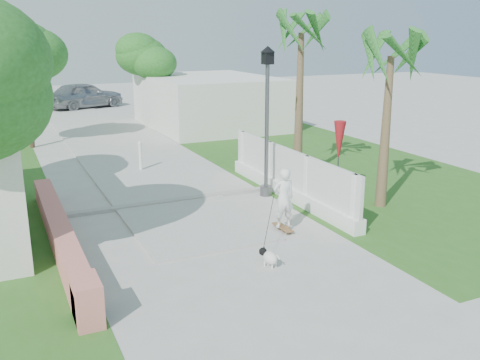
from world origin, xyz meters
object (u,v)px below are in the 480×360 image
patio_umbrella (339,142)px  dog (269,257)px  street_lamp (267,116)px  bollard (140,155)px  parked_car (84,95)px  skateboarder (273,215)px

patio_umbrella → dog: size_ratio=4.17×
patio_umbrella → street_lamp: bearing=152.2°
bollard → parked_car: parked_car is taller
bollard → dog: bollard is taller
bollard → parked_car: 17.86m
dog → parked_car: (0.59, 26.92, 0.64)m
street_lamp → patio_umbrella: 2.27m
dog → bollard: bearing=68.6°
patio_umbrella → parked_car: (-3.64, 23.33, -0.83)m
patio_umbrella → skateboarder: (-3.53, -2.47, -0.98)m
parked_car → skateboarder: bearing=158.6°
skateboarder → parked_car: 25.80m
skateboarder → parked_car: parked_car is taller
dog → parked_car: 26.93m
bollard → dog: bearing=-87.6°
bollard → dog: size_ratio=1.97×
patio_umbrella → bollard: bearing=129.9°
parked_car → street_lamp: bearing=162.8°
street_lamp → patio_umbrella: (1.90, -1.00, -0.74)m
street_lamp → skateboarder: street_lamp is taller
street_lamp → bollard: bearing=121.0°
street_lamp → dog: street_lamp is taller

